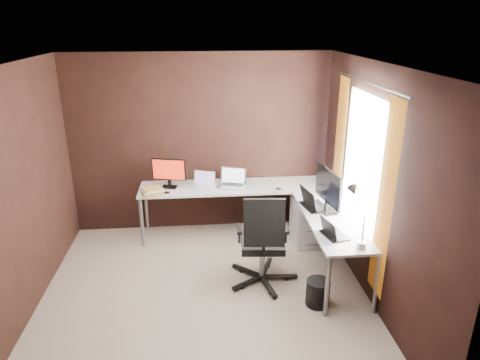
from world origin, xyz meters
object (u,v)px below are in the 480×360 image
at_px(monitor_right, 328,188).
at_px(laptop_black_small, 332,232).
at_px(drawer_pedestal, 308,222).
at_px(laptop_black_big, 313,203).
at_px(laptop_silver, 232,182).
at_px(wastebasket, 318,293).
at_px(desk_lamp, 357,208).
at_px(office_chair, 262,257).
at_px(monitor_left, 169,171).
at_px(laptop_white, 203,183).
at_px(book_stack, 153,191).

height_order(monitor_right, laptop_black_small, monitor_right).
xyz_separation_m(drawer_pedestal, laptop_black_big, (-0.09, -0.46, 0.48)).
distance_m(laptop_silver, wastebasket, 2.00).
height_order(laptop_black_small, desk_lamp, desk_lamp).
bearing_deg(office_chair, desk_lamp, -26.06).
distance_m(laptop_black_big, laptop_black_small, 0.74).
relative_size(monitor_left, wastebasket, 1.56).
bearing_deg(laptop_white, monitor_left, -163.27).
relative_size(drawer_pedestal, office_chair, 0.53).
relative_size(laptop_white, book_stack, 1.08).
bearing_deg(monitor_right, drawer_pedestal, -3.53).
distance_m(monitor_right, office_chair, 1.11).
relative_size(book_stack, office_chair, 0.29).
height_order(monitor_left, desk_lamp, desk_lamp).
bearing_deg(office_chair, monitor_right, 25.28).
bearing_deg(desk_lamp, monitor_left, 133.56).
bearing_deg(wastebasket, desk_lamp, -6.65).
bearing_deg(desk_lamp, laptop_silver, 117.87).
height_order(laptop_white, wastebasket, laptop_white).
bearing_deg(laptop_silver, office_chair, -60.66).
bearing_deg(monitor_right, desk_lamp, 174.97).
relative_size(drawer_pedestal, laptop_silver, 1.41).
relative_size(monitor_left, desk_lamp, 0.70).
distance_m(drawer_pedestal, book_stack, 2.13).
relative_size(laptop_white, office_chair, 0.31).
xyz_separation_m(laptop_silver, office_chair, (0.25, -1.26, -0.45)).
distance_m(laptop_silver, laptop_black_small, 1.83).
bearing_deg(desk_lamp, drawer_pedestal, 89.70).
height_order(laptop_black_big, wastebasket, laptop_black_big).
bearing_deg(monitor_left, laptop_black_big, -11.71).
relative_size(drawer_pedestal, wastebasket, 2.05).
relative_size(monitor_right, wastebasket, 2.22).
distance_m(monitor_left, laptop_white, 0.50).
bearing_deg(laptop_white, laptop_silver, 18.36).
xyz_separation_m(drawer_pedestal, book_stack, (-2.08, 0.15, 0.47)).
xyz_separation_m(laptop_white, laptop_silver, (0.40, -0.00, 0.01)).
distance_m(laptop_silver, laptop_black_big, 1.24).
relative_size(desk_lamp, office_chair, 0.58).
distance_m(office_chair, wastebasket, 0.74).
height_order(monitor_left, book_stack, monitor_left).
bearing_deg(drawer_pedestal, wastebasket, -99.35).
xyz_separation_m(monitor_left, desk_lamp, (1.96, -1.79, 0.18)).
height_order(laptop_black_small, book_stack, laptop_black_small).
xyz_separation_m(laptop_black_small, wastebasket, (-0.16, -0.17, -0.63)).
distance_m(laptop_silver, book_stack, 1.09).
relative_size(drawer_pedestal, laptop_white, 1.70).
xyz_separation_m(book_stack, wastebasket, (1.85, -1.52, -0.63)).
height_order(laptop_black_big, office_chair, office_chair).
bearing_deg(monitor_left, laptop_silver, 12.22).
bearing_deg(monitor_left, desk_lamp, -28.75).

